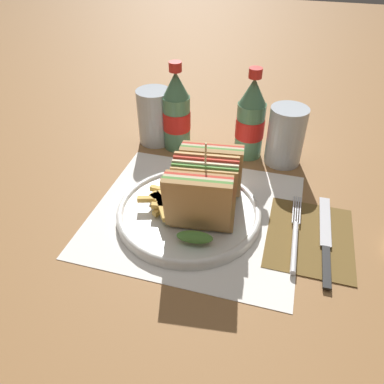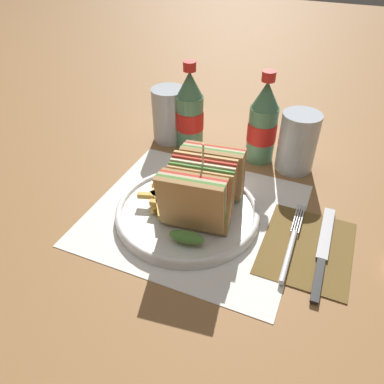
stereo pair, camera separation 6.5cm
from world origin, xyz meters
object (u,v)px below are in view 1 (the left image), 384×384
glass_near (285,139)px  glass_far (155,120)px  knife (326,239)px  plate_main (189,212)px  fork (295,238)px  coke_bottle_near (177,113)px  club_sandwich (205,188)px  coke_bottle_far (251,120)px

glass_near → glass_far: same height
knife → plate_main: bearing=179.4°
fork → coke_bottle_near: 0.37m
glass_far → fork: bearing=-37.0°
plate_main → knife: bearing=0.5°
club_sandwich → coke_bottle_near: bearing=118.0°
club_sandwich → coke_bottle_far: size_ratio=0.94×
plate_main → club_sandwich: (0.03, -0.00, 0.06)m
knife → glass_far: 0.45m
club_sandwich → coke_bottle_far: 0.24m
club_sandwich → knife: size_ratio=0.85×
plate_main → knife: size_ratio=1.18×
glass_near → club_sandwich: bearing=-116.3°
club_sandwich → glass_near: bearing=63.7°
plate_main → fork: 0.18m
plate_main → glass_far: bearing=122.1°
knife → glass_far: glass_far is taller
glass_near → glass_far: (-0.29, 0.01, -0.00)m
club_sandwich → coke_bottle_near: 0.26m
fork → glass_near: glass_near is taller
fork → glass_near: size_ratio=1.52×
club_sandwich → glass_far: 0.30m
coke_bottle_near → coke_bottle_far: same height
plate_main → fork: bearing=-4.1°
fork → knife: fork is taller
club_sandwich → coke_bottle_far: bearing=81.0°
coke_bottle_far → coke_bottle_near: bearing=-176.9°
fork → glass_far: size_ratio=1.52×
coke_bottle_near → glass_far: size_ratio=1.57×
plate_main → glass_far: (-0.15, 0.24, 0.04)m
knife → glass_near: 0.25m
plate_main → fork: plate_main is taller
plate_main → fork: size_ratio=1.35×
plate_main → coke_bottle_near: coke_bottle_near is taller
glass_far → coke_bottle_far: bearing=-0.4°
knife → glass_far: (-0.38, 0.23, 0.05)m
fork → glass_near: bearing=98.9°
coke_bottle_near → glass_far: coke_bottle_near is taller
club_sandwich → coke_bottle_far: coke_bottle_far is taller
club_sandwich → knife: (0.20, 0.00, -0.06)m
plate_main → coke_bottle_far: bearing=74.5°
glass_far → club_sandwich: bearing=-53.4°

